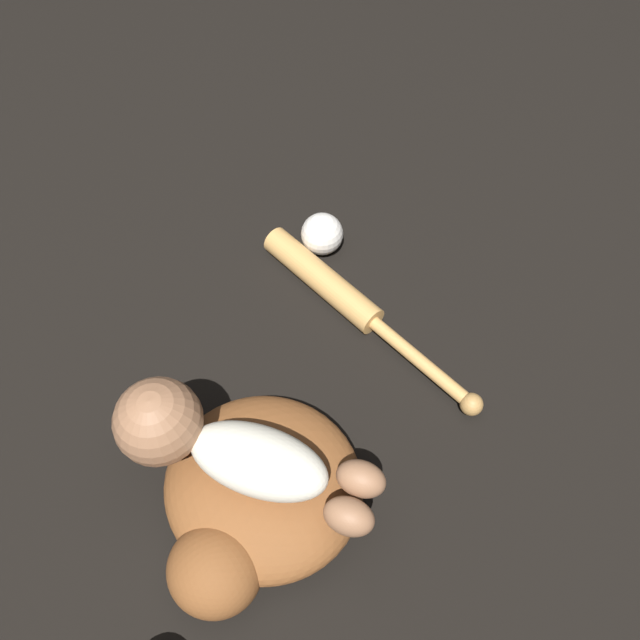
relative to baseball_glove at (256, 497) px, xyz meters
name	(u,v)px	position (x,y,z in m)	size (l,w,h in m)	color
ground_plane	(240,527)	(0.02, 0.03, -0.05)	(6.00, 6.00, 0.00)	black
baseball_glove	(256,497)	(0.00, 0.00, 0.00)	(0.34, 0.36, 0.10)	brown
baby_figure	(217,444)	(0.05, -0.03, 0.10)	(0.36, 0.14, 0.12)	silver
baseball_bat	(342,296)	(-0.04, -0.38, -0.02)	(0.42, 0.30, 0.05)	tan
baseball	(322,234)	(0.02, -0.50, -0.01)	(0.08, 0.08, 0.08)	white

